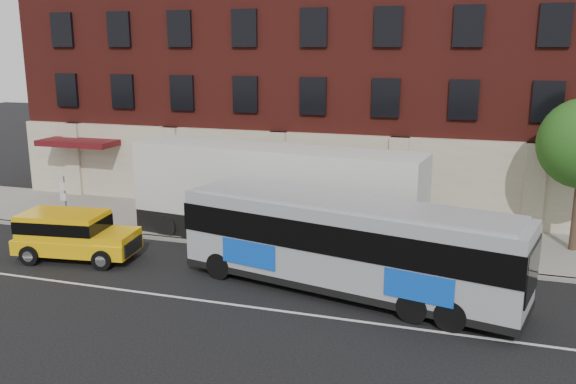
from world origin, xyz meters
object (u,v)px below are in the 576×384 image
(sign_pole, at_px, (65,199))
(shipping_container, at_px, (274,197))
(yellow_suv, at_px, (71,233))
(city_bus, at_px, (347,243))

(sign_pole, bearing_deg, shipping_container, 4.90)
(sign_pole, xyz_separation_m, yellow_suv, (2.86, -3.42, -0.36))
(yellow_suv, xyz_separation_m, shipping_container, (7.06, 4.27, 0.99))
(sign_pole, relative_size, city_bus, 0.21)
(city_bus, distance_m, yellow_suv, 11.15)
(city_bus, height_order, shipping_container, shipping_container)
(city_bus, bearing_deg, shipping_container, 132.88)
(city_bus, height_order, yellow_suv, city_bus)
(sign_pole, distance_m, city_bus, 14.43)
(sign_pole, height_order, yellow_suv, sign_pole)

